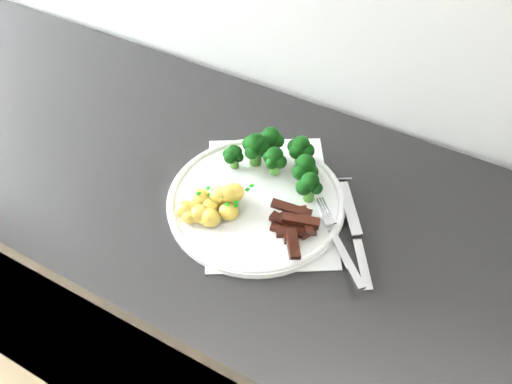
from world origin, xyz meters
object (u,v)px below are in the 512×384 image
at_px(plate, 256,200).
at_px(broccoli, 280,156).
at_px(beef_strips, 294,226).
at_px(potatoes, 211,203).
at_px(fork, 340,244).
at_px(recipe_paper, 269,199).
at_px(counter, 298,343).
at_px(knife, 358,246).

xyz_separation_m(plate, broccoli, (0.00, 0.08, 0.04)).
bearing_deg(beef_strips, plate, 162.14).
height_order(broccoli, potatoes, broccoli).
bearing_deg(fork, potatoes, -171.57).
xyz_separation_m(recipe_paper, beef_strips, (0.07, -0.05, 0.02)).
distance_m(plate, fork, 0.17).
bearing_deg(counter, fork, -25.68).
xyz_separation_m(beef_strips, fork, (0.08, 0.00, -0.00)).
relative_size(counter, recipe_paper, 6.21).
height_order(potatoes, beef_strips, potatoes).
bearing_deg(broccoli, counter, -35.74).
relative_size(counter, knife, 12.07).
bearing_deg(counter, recipe_paper, 169.93).
xyz_separation_m(broccoli, fork, (0.16, -0.10, -0.03)).
relative_size(potatoes, knife, 0.55).
distance_m(counter, potatoes, 0.49).
height_order(fork, knife, fork).
bearing_deg(counter, beef_strips, -125.15).
bearing_deg(recipe_paper, beef_strips, -33.63).
bearing_deg(broccoli, plate, -93.59).
xyz_separation_m(counter, knife, (0.08, -0.01, 0.44)).
relative_size(broccoli, fork, 1.38).
relative_size(recipe_paper, beef_strips, 3.43).
relative_size(plate, knife, 1.61).
bearing_deg(recipe_paper, counter, -10.07).
height_order(recipe_paper, knife, knife).
distance_m(potatoes, fork, 0.22).
bearing_deg(broccoli, knife, -23.89).
bearing_deg(fork, plate, 171.47).
height_order(plate, broccoli, broccoli).
bearing_deg(knife, fork, -141.80).
distance_m(recipe_paper, fork, 0.16).
distance_m(plate, broccoli, 0.09).
distance_m(potatoes, beef_strips, 0.14).
height_order(recipe_paper, beef_strips, beef_strips).
bearing_deg(fork, recipe_paper, 163.60).
height_order(broccoli, beef_strips, broccoli).
height_order(broccoli, fork, broccoli).
bearing_deg(beef_strips, broccoli, 127.79).
bearing_deg(potatoes, recipe_paper, 47.70).
bearing_deg(broccoli, recipe_paper, -79.81).
xyz_separation_m(recipe_paper, potatoes, (-0.07, -0.08, 0.03)).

